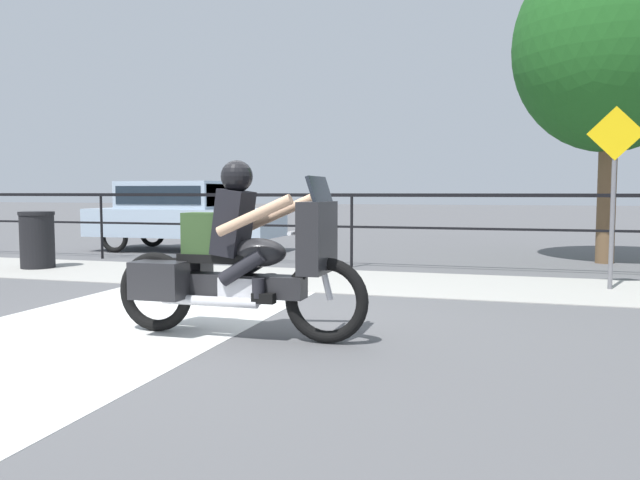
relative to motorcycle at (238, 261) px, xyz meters
The scene contains 9 objects.
ground_plane 0.83m from the motorcycle, 122.39° to the left, with size 120.00×120.00×0.00m, color #565659.
sidewalk_band 3.85m from the motorcycle, 93.61° to the left, with size 44.00×2.40×0.01m, color #A8A59E.
crosswalk_band 1.59m from the motorcycle, behind, with size 2.73×6.00×0.01m, color silver.
fence_railing 5.45m from the motorcycle, 92.51° to the left, with size 36.00×0.05×1.30m.
motorcycle is the anchor object (origin of this frame).
parked_car 8.67m from the motorcycle, 122.19° to the left, with size 4.26×1.67×1.56m.
trash_bin 6.61m from the motorcycle, 145.32° to the left, with size 0.59×0.59×0.99m.
street_sign 5.50m from the motorcycle, 46.84° to the left, with size 0.72×0.06×2.46m.
tree_behind_sign 9.08m from the motorcycle, 60.78° to the left, with size 3.51×3.51×5.91m.
Camera 1 is at (2.54, -5.56, 1.33)m, focal length 35.00 mm.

